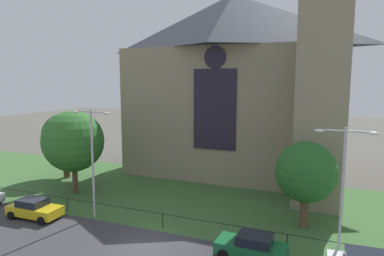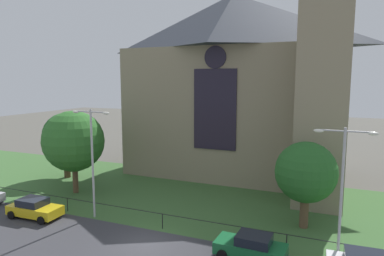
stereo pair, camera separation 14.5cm
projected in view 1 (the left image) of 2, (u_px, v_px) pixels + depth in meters
ground at (200, 197)px, 31.89m from camera, size 160.00×160.00×0.00m
grass_verge at (192, 204)px, 30.06m from camera, size 120.00×20.00×0.01m
church_building at (237, 83)px, 38.73m from camera, size 23.20×16.20×26.00m
iron_railing at (163, 216)px, 24.89m from camera, size 34.83×0.07×1.13m
tree_right_near at (306, 172)px, 24.76m from camera, size 4.37×4.37×6.30m
tree_left_far at (65, 135)px, 37.59m from camera, size 4.81×4.81×7.10m
tree_left_near at (73, 141)px, 32.37m from camera, size 5.69×5.69×7.80m
streetlamp_near at (92, 150)px, 26.43m from camera, size 3.37×0.26×8.44m
streetlamp_far at (343, 177)px, 19.85m from camera, size 3.37×0.26×7.97m
parked_car_yellow at (34, 208)px, 26.92m from camera, size 4.25×2.13×1.51m
parked_car_green at (252, 246)px, 20.77m from camera, size 4.26×2.14×1.51m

